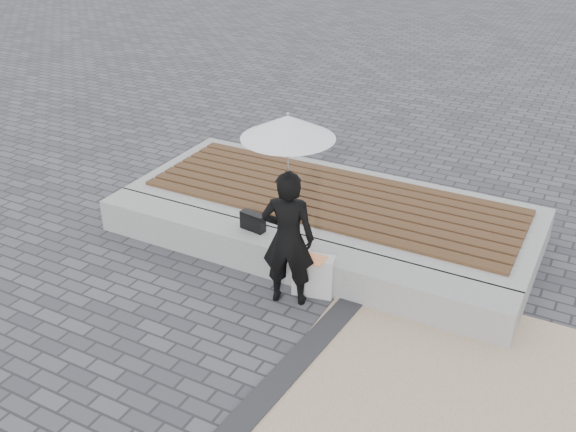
% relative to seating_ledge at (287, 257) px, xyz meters
% --- Properties ---
extents(ground, '(80.00, 80.00, 0.00)m').
position_rel_seating_ledge_xyz_m(ground, '(0.00, -1.60, -0.20)').
color(ground, '#4B4A4F').
rests_on(ground, ground).
extents(edging_band, '(0.61, 5.20, 0.04)m').
position_rel_seating_ledge_xyz_m(edging_band, '(0.75, -2.10, -0.18)').
color(edging_band, '#29292B').
rests_on(edging_band, ground).
extents(seating_ledge, '(5.00, 0.45, 0.40)m').
position_rel_seating_ledge_xyz_m(seating_ledge, '(0.00, 0.00, 0.00)').
color(seating_ledge, '#A8A8A3').
rests_on(seating_ledge, ground).
extents(timber_platform, '(5.00, 2.00, 0.40)m').
position_rel_seating_ledge_xyz_m(timber_platform, '(0.00, 1.20, 0.00)').
color(timber_platform, '#A2A29D').
rests_on(timber_platform, ground).
extents(timber_decking, '(4.60, 1.60, 0.04)m').
position_rel_seating_ledge_xyz_m(timber_decking, '(0.00, 1.20, 0.22)').
color(timber_decking, brown).
rests_on(timber_decking, timber_platform).
extents(woman, '(0.62, 0.49, 1.48)m').
position_rel_seating_ledge_xyz_m(woman, '(0.26, -0.46, 0.54)').
color(woman, black).
rests_on(woman, ground).
extents(parasol, '(0.89, 0.89, 1.14)m').
position_rel_seating_ledge_xyz_m(parasol, '(0.26, -0.46, 1.73)').
color(parasol, '#AEAEB3').
rests_on(parasol, ground).
extents(handbag, '(0.31, 0.15, 0.21)m').
position_rel_seating_ledge_xyz_m(handbag, '(-0.47, 0.05, 0.31)').
color(handbag, black).
rests_on(handbag, seating_ledge).
extents(canvas_tote, '(0.46, 0.27, 0.46)m').
position_rel_seating_ledge_xyz_m(canvas_tote, '(0.44, -0.23, 0.03)').
color(canvas_tote, silver).
rests_on(canvas_tote, ground).
extents(magazine, '(0.28, 0.21, 0.01)m').
position_rel_seating_ledge_xyz_m(magazine, '(0.44, -0.28, 0.26)').
color(magazine, '#FF4B5D').
rests_on(magazine, canvas_tote).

